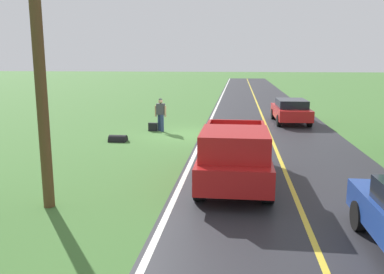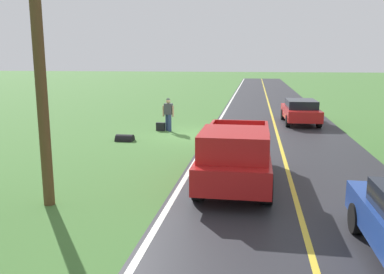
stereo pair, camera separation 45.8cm
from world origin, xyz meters
name	(u,v)px [view 2 (the right image)]	position (x,y,z in m)	size (l,w,h in m)	color
ground_plane	(192,134)	(0.00, 0.00, 0.00)	(200.00, 200.00, 0.00)	#427033
road_surface	(278,137)	(-4.27, 0.00, 0.00)	(6.96, 120.00, 0.00)	#28282D
lane_edge_line	(211,135)	(-0.97, 0.00, 0.01)	(0.16, 117.60, 0.00)	silver
lane_centre_line	(278,137)	(-4.27, 0.00, 0.01)	(0.14, 117.60, 0.00)	gold
hitchhiker_walking	(168,112)	(1.37, -0.84, 0.98)	(0.62, 0.53, 1.75)	navy
suitcase_carried	(161,127)	(1.80, -0.80, 0.22)	(0.20, 0.46, 0.43)	black
pickup_truck_passing	(235,154)	(-2.57, 7.98, 0.97)	(2.11, 5.40, 1.82)	#B21919
sedan_near_oncoming	(300,111)	(-5.76, -4.45, 0.75)	(2.04, 4.46, 1.41)	red
utility_pole_roadside	(38,42)	(2.14, 10.32, 4.13)	(0.28, 0.28, 8.26)	brown
drainage_culvert	(125,141)	(2.83, 2.05, 0.00)	(0.60, 0.60, 0.80)	black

